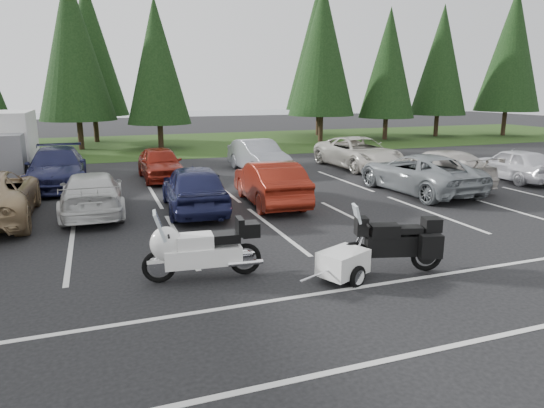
{
  "coord_description": "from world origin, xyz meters",
  "views": [
    {
      "loc": [
        -4.1,
        -11.42,
        3.88
      ],
      "look_at": [
        -0.13,
        -0.5,
        1.12
      ],
      "focal_mm": 32.0,
      "sensor_mm": 36.0,
      "label": 1
    }
  ],
  "objects_px": {
    "box_truck": "(1,146)",
    "adventure_motorcycle": "(392,238)",
    "car_far_3": "(258,156)",
    "car_far_1": "(57,168)",
    "car_near_4": "(194,188)",
    "car_near_8": "(514,164)",
    "car_far_4": "(358,153)",
    "car_near_3": "(92,193)",
    "car_near_6": "(418,173)",
    "car_far_2": "(160,163)",
    "cargo_trailer": "(343,266)",
    "touring_motorcycle": "(203,244)",
    "car_near_5": "(270,183)",
    "car_near_7": "(440,168)"
  },
  "relations": [
    {
      "from": "box_truck",
      "to": "car_far_3",
      "type": "relative_size",
      "value": 1.21
    },
    {
      "from": "car_near_7",
      "to": "cargo_trailer",
      "type": "distance_m",
      "value": 11.57
    },
    {
      "from": "box_truck",
      "to": "car_far_2",
      "type": "height_order",
      "value": "box_truck"
    },
    {
      "from": "car_near_5",
      "to": "cargo_trailer",
      "type": "height_order",
      "value": "car_near_5"
    },
    {
      "from": "car_near_8",
      "to": "car_far_2",
      "type": "xyz_separation_m",
      "value": [
        -14.37,
        5.48,
        0.0
      ]
    },
    {
      "from": "car_near_4",
      "to": "car_near_8",
      "type": "xyz_separation_m",
      "value": [
        14.08,
        0.66,
        -0.07
      ]
    },
    {
      "from": "car_near_5",
      "to": "touring_motorcycle",
      "type": "distance_m",
      "value": 6.96
    },
    {
      "from": "car_near_6",
      "to": "adventure_motorcycle",
      "type": "bearing_deg",
      "value": 46.64
    },
    {
      "from": "car_near_5",
      "to": "car_far_1",
      "type": "relative_size",
      "value": 0.84
    },
    {
      "from": "car_near_8",
      "to": "car_far_4",
      "type": "xyz_separation_m",
      "value": [
        -4.6,
        5.33,
        0.06
      ]
    },
    {
      "from": "car_near_3",
      "to": "cargo_trailer",
      "type": "distance_m",
      "value": 9.06
    },
    {
      "from": "car_near_5",
      "to": "touring_motorcycle",
      "type": "height_order",
      "value": "touring_motorcycle"
    },
    {
      "from": "car_near_8",
      "to": "car_far_4",
      "type": "bearing_deg",
      "value": -47.09
    },
    {
      "from": "car_near_3",
      "to": "car_far_2",
      "type": "relative_size",
      "value": 1.11
    },
    {
      "from": "car_near_3",
      "to": "car_far_4",
      "type": "bearing_deg",
      "value": -156.54
    },
    {
      "from": "car_near_3",
      "to": "car_near_8",
      "type": "relative_size",
      "value": 1.12
    },
    {
      "from": "car_near_3",
      "to": "car_near_5",
      "type": "relative_size",
      "value": 1.02
    },
    {
      "from": "car_far_1",
      "to": "car_far_3",
      "type": "relative_size",
      "value": 1.17
    },
    {
      "from": "car_near_7",
      "to": "adventure_motorcycle",
      "type": "distance_m",
      "value": 10.62
    },
    {
      "from": "box_truck",
      "to": "car_near_6",
      "type": "height_order",
      "value": "box_truck"
    },
    {
      "from": "car_far_1",
      "to": "car_near_4",
      "type": "bearing_deg",
      "value": -53.18
    },
    {
      "from": "car_far_1",
      "to": "car_near_6",
      "type": "bearing_deg",
      "value": -24.25
    },
    {
      "from": "car_near_8",
      "to": "car_far_4",
      "type": "relative_size",
      "value": 0.75
    },
    {
      "from": "car_near_6",
      "to": "car_far_2",
      "type": "bearing_deg",
      "value": -37.73
    },
    {
      "from": "box_truck",
      "to": "car_near_6",
      "type": "relative_size",
      "value": 1.05
    },
    {
      "from": "car_far_4",
      "to": "touring_motorcycle",
      "type": "xyz_separation_m",
      "value": [
        -10.44,
        -11.81,
        -0.01
      ]
    },
    {
      "from": "car_near_5",
      "to": "car_near_8",
      "type": "distance_m",
      "value": 11.44
    },
    {
      "from": "car_far_1",
      "to": "car_far_2",
      "type": "height_order",
      "value": "car_far_1"
    },
    {
      "from": "car_far_2",
      "to": "cargo_trailer",
      "type": "height_order",
      "value": "car_far_2"
    },
    {
      "from": "car_near_3",
      "to": "adventure_motorcycle",
      "type": "bearing_deg",
      "value": 129.38
    },
    {
      "from": "car_far_3",
      "to": "adventure_motorcycle",
      "type": "bearing_deg",
      "value": -99.61
    },
    {
      "from": "box_truck",
      "to": "adventure_motorcycle",
      "type": "distance_m",
      "value": 18.27
    },
    {
      "from": "car_far_3",
      "to": "adventure_motorcycle",
      "type": "distance_m",
      "value": 13.52
    },
    {
      "from": "car_far_2",
      "to": "touring_motorcycle",
      "type": "xyz_separation_m",
      "value": [
        -0.68,
        -11.96,
        0.05
      ]
    },
    {
      "from": "car_near_3",
      "to": "cargo_trailer",
      "type": "relative_size",
      "value": 3.21
    },
    {
      "from": "car_far_2",
      "to": "car_far_1",
      "type": "bearing_deg",
      "value": -178.22
    },
    {
      "from": "car_near_3",
      "to": "car_far_4",
      "type": "distance_m",
      "value": 13.66
    },
    {
      "from": "car_near_6",
      "to": "car_far_3",
      "type": "height_order",
      "value": "car_far_3"
    },
    {
      "from": "car_near_4",
      "to": "cargo_trailer",
      "type": "xyz_separation_m",
      "value": [
        1.72,
        -6.95,
        -0.44
      ]
    },
    {
      "from": "car_near_6",
      "to": "touring_motorcycle",
      "type": "xyz_separation_m",
      "value": [
        -9.64,
        -5.84,
        0.02
      ]
    },
    {
      "from": "car_far_2",
      "to": "car_near_8",
      "type": "bearing_deg",
      "value": -22.21
    },
    {
      "from": "car_far_2",
      "to": "car_far_4",
      "type": "height_order",
      "value": "car_far_4"
    },
    {
      "from": "adventure_motorcycle",
      "to": "car_near_8",
      "type": "bearing_deg",
      "value": 49.05
    },
    {
      "from": "car_near_4",
      "to": "car_near_3",
      "type": "bearing_deg",
      "value": -9.11
    },
    {
      "from": "car_near_4",
      "to": "car_far_3",
      "type": "relative_size",
      "value": 0.99
    },
    {
      "from": "box_truck",
      "to": "car_far_1",
      "type": "relative_size",
      "value": 1.04
    },
    {
      "from": "car_far_4",
      "to": "touring_motorcycle",
      "type": "height_order",
      "value": "car_far_4"
    },
    {
      "from": "car_near_6",
      "to": "touring_motorcycle",
      "type": "height_order",
      "value": "touring_motorcycle"
    },
    {
      "from": "car_near_4",
      "to": "car_far_1",
      "type": "xyz_separation_m",
      "value": [
        -4.44,
        5.91,
        0.01
      ]
    },
    {
      "from": "touring_motorcycle",
      "to": "cargo_trailer",
      "type": "height_order",
      "value": "touring_motorcycle"
    }
  ]
}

